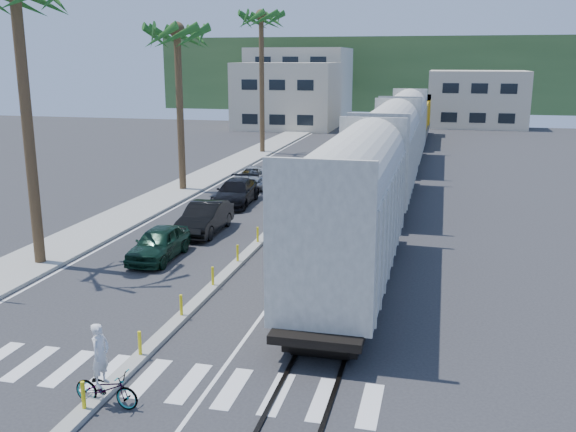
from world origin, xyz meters
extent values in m
plane|color=#28282B|center=(0.00, 0.00, 0.00)|extent=(140.00, 140.00, 0.00)
cube|color=gray|center=(-8.50, 25.00, 0.07)|extent=(3.00, 90.00, 0.15)
cube|color=black|center=(4.28, 28.00, 0.03)|extent=(0.12, 100.00, 0.06)
cube|color=black|center=(5.72, 28.00, 0.03)|extent=(0.12, 100.00, 0.06)
cube|color=gray|center=(0.00, 20.00, 0.07)|extent=(0.45, 60.00, 0.15)
cylinder|color=yellow|center=(0.00, -4.00, 0.50)|extent=(0.10, 0.10, 0.70)
cylinder|color=yellow|center=(0.00, -1.00, 0.50)|extent=(0.10, 0.10, 0.70)
cylinder|color=yellow|center=(0.00, 2.00, 0.50)|extent=(0.10, 0.10, 0.70)
cylinder|color=yellow|center=(0.00, 5.00, 0.50)|extent=(0.10, 0.10, 0.70)
cylinder|color=yellow|center=(0.00, 8.00, 0.50)|extent=(0.10, 0.10, 0.70)
cylinder|color=yellow|center=(0.00, 11.00, 0.50)|extent=(0.10, 0.10, 0.70)
cylinder|color=yellow|center=(0.00, 14.00, 0.50)|extent=(0.10, 0.10, 0.70)
cylinder|color=yellow|center=(0.00, 17.00, 0.50)|extent=(0.10, 0.10, 0.70)
cylinder|color=yellow|center=(0.00, 20.00, 0.50)|extent=(0.10, 0.10, 0.70)
cylinder|color=yellow|center=(0.00, 23.00, 0.50)|extent=(0.10, 0.10, 0.70)
cylinder|color=yellow|center=(0.00, 26.00, 0.50)|extent=(0.10, 0.10, 0.70)
cylinder|color=yellow|center=(0.00, 29.00, 0.50)|extent=(0.10, 0.10, 0.70)
cylinder|color=yellow|center=(0.00, 32.00, 0.50)|extent=(0.10, 0.10, 0.70)
cylinder|color=yellow|center=(0.00, 35.00, 0.50)|extent=(0.10, 0.10, 0.70)
cylinder|color=yellow|center=(0.00, 38.00, 0.50)|extent=(0.10, 0.10, 0.70)
cylinder|color=yellow|center=(0.00, 41.00, 0.50)|extent=(0.10, 0.10, 0.70)
cube|color=silver|center=(0.00, -2.00, 0.01)|extent=(14.00, 2.20, 0.01)
cube|color=silver|center=(-6.80, 25.00, 0.00)|extent=(0.12, 90.00, 0.01)
cube|color=silver|center=(2.50, 25.00, 0.00)|extent=(0.12, 90.00, 0.01)
cube|color=#A3A195|center=(5.00, 6.19, 2.70)|extent=(3.00, 12.88, 3.40)
cylinder|color=#A3A195|center=(5.00, 6.19, 4.40)|extent=(2.90, 12.58, 2.90)
cube|color=black|center=(5.00, 6.19, 0.50)|extent=(2.60, 12.88, 1.00)
cube|color=#A3A195|center=(5.00, 21.19, 2.70)|extent=(3.00, 12.88, 3.40)
cylinder|color=#A3A195|center=(5.00, 21.19, 4.40)|extent=(2.90, 12.58, 2.90)
cube|color=black|center=(5.00, 21.19, 0.50)|extent=(2.60, 12.88, 1.00)
cube|color=#A3A195|center=(5.00, 36.19, 2.70)|extent=(3.00, 12.88, 3.40)
cylinder|color=#A3A195|center=(5.00, 36.19, 4.40)|extent=(2.90, 12.58, 2.90)
cube|color=black|center=(5.00, 36.19, 0.50)|extent=(2.60, 12.88, 1.00)
cube|color=#4C4C4F|center=(5.00, 52.19, 1.05)|extent=(3.00, 17.00, 0.50)
cube|color=gold|center=(5.00, 51.19, 2.60)|extent=(2.70, 12.24, 2.60)
cube|color=gold|center=(5.00, 57.97, 2.90)|extent=(3.00, 3.74, 3.20)
cube|color=black|center=(5.00, 52.19, 0.45)|extent=(2.60, 13.60, 0.90)
cylinder|color=brown|center=(-8.00, 6.00, 5.50)|extent=(0.44, 0.44, 11.00)
cylinder|color=brown|center=(-8.30, 22.00, 5.00)|extent=(0.44, 0.44, 10.00)
sphere|color=#1A551C|center=(-8.30, 22.00, 10.15)|extent=(3.20, 3.20, 3.20)
cylinder|color=brown|center=(-8.00, 40.00, 6.00)|extent=(0.44, 0.44, 12.00)
sphere|color=#1A551C|center=(-8.00, 40.00, 12.15)|extent=(3.20, 3.20, 3.20)
cube|color=beige|center=(-11.00, 62.00, 4.00)|extent=(12.00, 10.00, 8.00)
cube|color=beige|center=(-13.00, 78.00, 5.00)|extent=(14.00, 12.00, 10.00)
cube|color=beige|center=(12.00, 70.00, 3.50)|extent=(12.00, 10.00, 7.00)
cube|color=#385628|center=(0.00, 100.00, 6.00)|extent=(80.00, 20.00, 12.00)
imported|color=black|center=(-3.52, 7.93, 0.70)|extent=(1.81, 4.17, 1.40)
imported|color=black|center=(-3.13, 12.44, 0.76)|extent=(1.77, 4.65, 1.51)
imported|color=black|center=(-3.65, 18.90, 0.73)|extent=(2.64, 5.27, 1.46)
imported|color=#A8AAAD|center=(-4.17, 24.44, 0.67)|extent=(2.93, 5.12, 1.33)
imported|color=#9EA0A5|center=(0.34, -3.51, 0.46)|extent=(0.90, 1.86, 0.92)
imported|color=white|center=(0.24, -3.51, 1.35)|extent=(0.65, 0.48, 1.61)
camera|label=1|loc=(8.08, -16.41, 8.35)|focal=40.00mm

